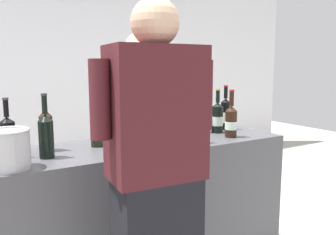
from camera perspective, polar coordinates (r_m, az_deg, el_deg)
name	(u,v)px	position (r m, az deg, el deg)	size (l,w,h in m)	color
wall_back	(50,68)	(4.60, -19.23, 7.89)	(8.00, 0.10, 2.80)	white
counter	(143,212)	(2.32, -4.23, -15.53)	(1.93, 0.59, 0.93)	#4C4C51
wine_bottle_0	(217,118)	(2.52, 8.27, -0.01)	(0.08, 0.08, 0.32)	black
wine_bottle_1	(169,128)	(2.08, 0.22, -1.81)	(0.08, 0.08, 0.30)	black
wine_bottle_2	(8,136)	(1.98, -25.24, -2.81)	(0.08, 0.08, 0.32)	black
wine_bottle_3	(46,134)	(1.90, -19.76, -2.66)	(0.08, 0.08, 0.34)	black
wine_bottle_4	(194,124)	(2.15, 4.38, -1.16)	(0.08, 0.08, 0.35)	black
wine_bottle_5	(202,115)	(2.51, 5.74, 0.35)	(0.08, 0.08, 0.35)	black
wine_bottle_6	(231,121)	(2.37, 10.51, -0.58)	(0.08, 0.08, 0.33)	black
wine_bottle_7	(46,129)	(2.07, -19.75, -1.82)	(0.08, 0.08, 0.33)	black
wine_bottle_8	(96,127)	(2.10, -11.89, -1.53)	(0.07, 0.07, 0.31)	black
wine_bottle_9	(170,122)	(2.22, 0.35, -0.75)	(0.08, 0.08, 0.34)	black
wine_bottle_10	(225,114)	(2.66, 9.57, 0.64)	(0.07, 0.07, 0.34)	black
wine_glass	(145,126)	(2.11, -3.90, -1.39)	(0.07, 0.07, 0.18)	silver
ice_bucket	(8,149)	(1.77, -25.26, -4.80)	(0.21, 0.21, 0.19)	silver
person_server	(139,138)	(2.85, -4.82, -3.50)	(0.61, 0.29, 1.68)	black
person_guest	(156,203)	(1.51, -2.03, -14.18)	(0.54, 0.27, 1.68)	black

